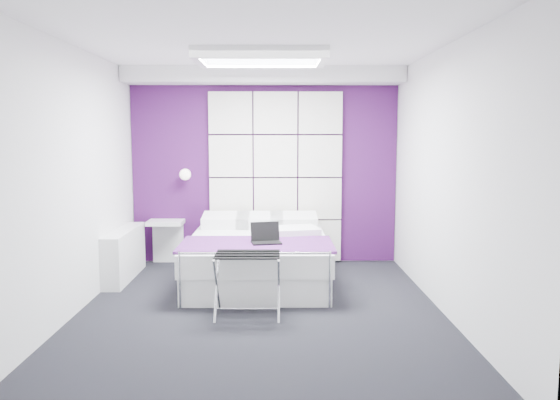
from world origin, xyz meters
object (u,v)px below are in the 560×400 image
(radiator, at_px, (124,254))
(bed, at_px, (258,257))
(laptop, at_px, (266,238))
(nightstand, at_px, (166,222))
(luggage_rack, at_px, (248,285))
(wall_lamp, at_px, (186,174))

(radiator, relative_size, bed, 0.60)
(bed, distance_m, laptop, 0.58)
(nightstand, distance_m, laptop, 1.93)
(nightstand, bearing_deg, luggage_rack, -60.16)
(bed, bearing_deg, luggage_rack, -92.80)
(wall_lamp, height_order, luggage_rack, wall_lamp)
(wall_lamp, height_order, laptop, wall_lamp)
(bed, bearing_deg, laptop, -77.29)
(nightstand, height_order, luggage_rack, luggage_rack)
(radiator, height_order, nightstand, nightstand)
(radiator, bearing_deg, laptop, -20.03)
(wall_lamp, relative_size, luggage_rack, 0.24)
(bed, relative_size, laptop, 6.37)
(wall_lamp, distance_m, bed, 1.64)
(radiator, bearing_deg, wall_lamp, 49.90)
(bed, relative_size, luggage_rack, 3.25)
(wall_lamp, xyz_separation_m, radiator, (-0.64, -0.76, -0.92))
(wall_lamp, distance_m, laptop, 1.88)
(bed, xyz_separation_m, laptop, (0.11, -0.47, 0.32))
(wall_lamp, height_order, nightstand, wall_lamp)
(radiator, relative_size, laptop, 3.81)
(luggage_rack, distance_m, laptop, 0.83)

